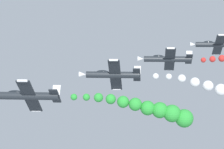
{
  "coord_description": "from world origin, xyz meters",
  "views": [
    {
      "loc": [
        -79.35,
        -6.54,
        125.97
      ],
      "look_at": [
        0.0,
        0.0,
        117.16
      ],
      "focal_mm": 77.16,
      "sensor_mm": 36.0,
      "label": 1
    }
  ],
  "objects_px": {
    "airplane_left_outer": "(167,59)",
    "airplane_right_inner": "(112,75)",
    "airplane_left_inner": "(26,96)",
    "airplane_right_outer": "(216,44)"
  },
  "relations": [
    {
      "from": "airplane_left_inner",
      "to": "airplane_right_outer",
      "type": "bearing_deg",
      "value": -39.08
    },
    {
      "from": "airplane_left_inner",
      "to": "airplane_left_outer",
      "type": "bearing_deg",
      "value": -38.98
    },
    {
      "from": "airplane_left_outer",
      "to": "airplane_right_outer",
      "type": "distance_m",
      "value": 17.38
    },
    {
      "from": "airplane_right_outer",
      "to": "airplane_left_outer",
      "type": "bearing_deg",
      "value": 140.73
    },
    {
      "from": "airplane_right_inner",
      "to": "airplane_left_inner",
      "type": "bearing_deg",
      "value": 141.11
    },
    {
      "from": "airplane_right_inner",
      "to": "airplane_left_outer",
      "type": "distance_m",
      "value": 15.16
    },
    {
      "from": "airplane_left_inner",
      "to": "airplane_right_outer",
      "type": "xyz_separation_m",
      "value": [
        38.77,
        -31.49,
        5.54
      ]
    },
    {
      "from": "airplane_right_inner",
      "to": "airplane_right_outer",
      "type": "bearing_deg",
      "value": -39.19
    },
    {
      "from": "airplane_left_outer",
      "to": "airplane_right_inner",
      "type": "bearing_deg",
      "value": 140.91
    },
    {
      "from": "airplane_left_inner",
      "to": "airplane_left_outer",
      "type": "distance_m",
      "value": 32.88
    }
  ]
}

